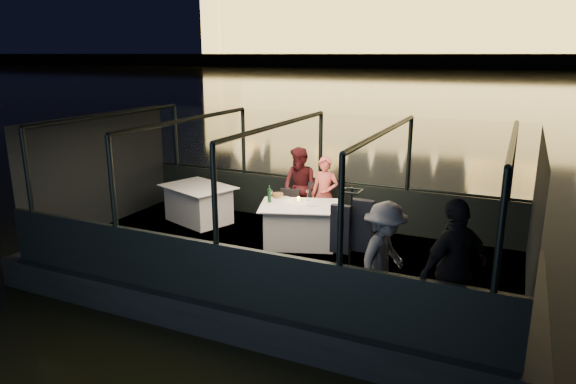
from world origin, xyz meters
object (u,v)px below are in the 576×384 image
at_px(coat_stand, 350,246).
at_px(person_woman_coral, 325,195).
at_px(passenger_stripe, 384,256).
at_px(chair_port_left, 286,211).
at_px(chair_port_right, 315,211).
at_px(dining_table_aft, 199,204).
at_px(passenger_dark, 454,273).
at_px(person_man_maroon, 300,191).
at_px(wine_bottle, 269,194).
at_px(dining_table_central, 300,225).

bearing_deg(coat_stand, person_woman_coral, 116.80).
height_order(person_woman_coral, passenger_stripe, passenger_stripe).
bearing_deg(chair_port_left, chair_port_right, 13.04).
distance_m(dining_table_aft, person_woman_coral, 2.71).
bearing_deg(passenger_dark, person_man_maroon, -95.44).
relative_size(chair_port_right, person_man_maroon, 0.59).
distance_m(dining_table_aft, chair_port_right, 2.52).
xyz_separation_m(dining_table_aft, wine_bottle, (1.89, -0.42, 0.53)).
distance_m(chair_port_left, passenger_stripe, 3.61).
bearing_deg(dining_table_central, dining_table_aft, 171.43).
bearing_deg(passenger_dark, passenger_stripe, -64.45).
xyz_separation_m(dining_table_aft, person_woman_coral, (2.63, 0.52, 0.36)).
xyz_separation_m(dining_table_central, passenger_dark, (2.97, -2.17, 0.47)).
xyz_separation_m(dining_table_aft, chair_port_right, (2.50, 0.33, 0.06)).
bearing_deg(chair_port_left, coat_stand, -56.15).
xyz_separation_m(chair_port_right, person_woman_coral, (0.13, 0.19, 0.30)).
xyz_separation_m(coat_stand, passenger_stripe, (0.49, -0.04, -0.05)).
height_order(person_man_maroon, passenger_stripe, passenger_stripe).
xyz_separation_m(chair_port_right, wine_bottle, (-0.61, -0.76, 0.47)).
distance_m(chair_port_left, wine_bottle, 0.74).
relative_size(chair_port_left, wine_bottle, 2.62).
xyz_separation_m(dining_table_aft, chair_port_left, (1.97, 0.14, 0.06)).
bearing_deg(wine_bottle, passenger_dark, -30.65).
bearing_deg(person_woman_coral, person_man_maroon, 168.58).
height_order(dining_table_aft, chair_port_left, chair_port_left).
relative_size(dining_table_aft, chair_port_left, 1.74).
bearing_deg(dining_table_central, person_woman_coral, 80.80).
xyz_separation_m(chair_port_left, person_man_maroon, (0.07, 0.49, 0.30)).
bearing_deg(person_man_maroon, dining_table_aft, -141.33).
bearing_deg(person_man_maroon, wine_bottle, -77.07).
relative_size(dining_table_aft, person_man_maroon, 0.90).
distance_m(dining_table_central, passenger_dark, 3.71).
distance_m(dining_table_aft, wine_bottle, 2.00).
xyz_separation_m(chair_port_left, passenger_dark, (3.49, -2.69, 0.40)).
bearing_deg(dining_table_aft, chair_port_left, 4.18).
relative_size(person_woman_coral, person_man_maroon, 0.93).
height_order(chair_port_left, wine_bottle, wine_bottle).
height_order(chair_port_left, passenger_stripe, passenger_stripe).
height_order(coat_stand, passenger_stripe, coat_stand).
xyz_separation_m(person_woman_coral, passenger_stripe, (1.92, -2.87, 0.10)).
height_order(person_woman_coral, person_man_maroon, person_man_maroon).
relative_size(dining_table_aft, coat_stand, 0.85).
height_order(chair_port_left, coat_stand, coat_stand).
relative_size(coat_stand, passenger_stripe, 1.08).
bearing_deg(wine_bottle, chair_port_left, 81.43).
bearing_deg(passenger_stripe, person_woman_coral, 44.65).
bearing_deg(dining_table_aft, dining_table_central, -8.57).
height_order(dining_table_central, wine_bottle, wine_bottle).
relative_size(dining_table_central, chair_port_right, 1.50).
relative_size(passenger_stripe, passenger_dark, 0.88).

